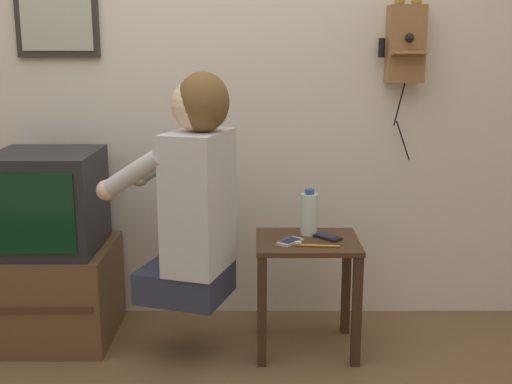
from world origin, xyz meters
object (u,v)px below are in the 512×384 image
Objects in this scene: wall_phone_antique at (407,43)px; cell_phone_spare at (329,237)px; cell_phone_held at (292,242)px; framed_picture at (58,8)px; person at (195,191)px; toothbrush at (316,245)px; water_bottle at (311,213)px; television at (49,201)px.

wall_phone_antique is 1.00m from cell_phone_spare.
wall_phone_antique reaches higher than cell_phone_held.
cell_phone_held is at bearing 156.86° from cell_phone_spare.
cell_phone_held is at bearing -22.71° from framed_picture.
person is at bearing 146.36° from cell_phone_spare.
wall_phone_antique is at bearing -38.63° from toothbrush.
cell_phone_held is 0.64× the size of water_bottle.
wall_phone_antique is at bearing 8.93° from television.
person is at bearing -160.50° from water_bottle.
cell_phone_spare is (0.17, 0.07, 0.00)m from cell_phone_held.
toothbrush is (-0.46, -0.47, -0.85)m from wall_phone_antique.
person is 2.05× the size of television.
framed_picture is 1.56m from cell_phone_held.
wall_phone_antique is 1.68× the size of framed_picture.
cell_phone_spare is at bearing 58.99° from cell_phone_held.
wall_phone_antique is at bearing -2.38° from cell_phone_spare.
person is at bearing -16.23° from television.
water_bottle reaches higher than cell_phone_spare.
framed_picture is at bearing 89.05° from television.
cell_phone_held and cell_phone_spare have the same top height.
wall_phone_antique reaches higher than person.
cell_phone_spare is 0.62× the size of water_bottle.
cell_phone_spare is 0.69× the size of toothbrush.
toothbrush is at bearing -164.34° from cell_phone_spare.
framed_picture reaches higher than television.
person is 0.56m from water_bottle.
framed_picture reaches higher than water_bottle.
television is 3.66× the size of cell_phone_spare.
toothbrush is (1.20, -0.52, -1.01)m from framed_picture.
person is 1.15m from framed_picture.
television is (-0.69, 0.20, -0.09)m from person.
cell_phone_spare is at bearing -17.18° from framed_picture.
person is 1.26× the size of wall_phone_antique.
wall_phone_antique reaches higher than water_bottle.
wall_phone_antique is 5.97× the size of cell_phone_spare.
water_bottle is (1.19, -0.33, -0.92)m from framed_picture.
toothbrush is at bearing -23.28° from framed_picture.
toothbrush reaches higher than cell_phone_held.
water_bottle is at bearing 95.08° from cell_phone_spare.
framed_picture is (-0.68, 0.50, 0.78)m from person.
water_bottle is at bearing -15.28° from framed_picture.
water_bottle is at bearing 93.00° from cell_phone_held.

